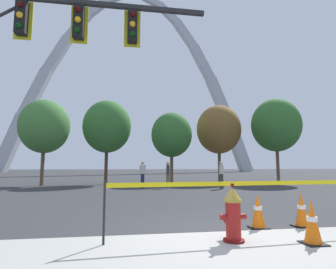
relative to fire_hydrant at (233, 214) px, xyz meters
The scene contains 16 objects.
ground_plane 0.84m from the fire_hydrant, 121.21° to the left, with size 240.00×240.00×0.00m, color #333335.
fire_hydrant is the anchor object (origin of this frame).
caution_tape_barrier 0.44m from the fire_hydrant, 52.44° to the left, with size 4.88×0.36×1.05m.
traffic_cone_by_hydrant 1.30m from the fire_hydrant, 44.24° to the left, with size 0.36×0.36×0.73m.
traffic_cone_mid_sidewalk 1.30m from the fire_hydrant, 16.09° to the right, with size 0.36×0.36×0.73m.
traffic_cone_curb_edge 2.11m from the fire_hydrant, 24.64° to the left, with size 0.36×0.36×0.73m.
traffic_signal_gantry 6.77m from the fire_hydrant, 153.93° to the left, with size 7.82×0.44×6.00m.
monument_arch 62.45m from the fire_hydrant, 90.35° to the left, with size 58.99×2.52×44.85m.
tree_far_left 17.13m from the fire_hydrant, 116.09° to the left, with size 3.36×3.36×5.88m.
tree_left_mid 16.49m from the fire_hydrant, 101.48° to the left, with size 3.51×3.51×6.14m.
tree_center_left 15.84m from the fire_hydrant, 84.14° to the left, with size 3.05×3.05×5.33m.
tree_center_right 17.46m from the fire_hydrant, 71.04° to the left, with size 3.53×3.53×6.18m.
tree_right_mid 18.00m from the fire_hydrant, 56.63° to the left, with size 3.72×3.72×6.52m.
pedestrian_walking_left 12.04m from the fire_hydrant, 93.76° to the left, with size 0.37×0.25×1.59m.
pedestrian_standing_center 11.55m from the fire_hydrant, 86.60° to the left, with size 0.25×0.37×1.59m.
pedestrian_walking_right 11.27m from the fire_hydrant, 70.93° to the left, with size 0.25×0.37×1.59m.
Camera 1 is at (-1.51, -5.21, 1.29)m, focal length 29.14 mm.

